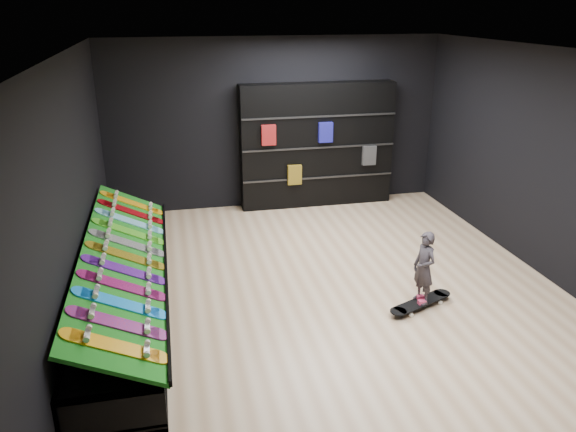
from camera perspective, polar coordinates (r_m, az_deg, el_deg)
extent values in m
cube|color=beige|center=(7.42, 4.14, -7.48)|extent=(6.00, 7.00, 0.01)
cube|color=white|center=(6.56, 4.84, 16.28)|extent=(6.00, 7.00, 0.01)
cube|color=black|center=(10.14, -1.28, 9.37)|extent=(6.00, 0.02, 3.00)
cube|color=black|center=(3.91, 19.61, -11.46)|extent=(6.00, 0.02, 3.00)
cube|color=black|center=(6.65, -21.14, 1.78)|extent=(0.02, 7.00, 3.00)
cube|color=black|center=(8.21, 25.03, 4.66)|extent=(0.02, 7.00, 3.00)
cube|color=#0F610F|center=(6.87, -16.18, -4.11)|extent=(0.92, 4.50, 0.46)
cube|color=black|center=(10.21, 2.95, 7.19)|extent=(2.78, 0.32, 2.22)
imported|color=black|center=(7.02, 13.54, -6.46)|extent=(0.19, 0.23, 0.55)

